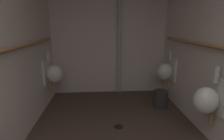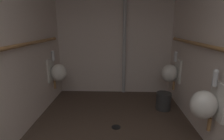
# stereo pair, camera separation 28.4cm
# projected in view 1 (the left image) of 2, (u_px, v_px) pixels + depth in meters

# --- Properties ---
(wall_back) EXTENTS (2.59, 0.06, 2.59)m
(wall_back) POSITION_uv_depth(u_px,v_px,m) (109.00, 35.00, 3.82)
(wall_back) COLOR beige
(wall_back) RESTS_ON ground
(urinal_left_mid) EXTENTS (0.32, 0.30, 0.76)m
(urinal_left_mid) POSITION_uv_depth(u_px,v_px,m) (53.00, 73.00, 3.31)
(urinal_left_mid) COLOR silver
(urinal_right_mid) EXTENTS (0.32, 0.30, 0.76)m
(urinal_right_mid) POSITION_uv_depth(u_px,v_px,m) (207.00, 100.00, 2.14)
(urinal_right_mid) COLOR silver
(urinal_right_far) EXTENTS (0.32, 0.30, 0.76)m
(urinal_right_far) POSITION_uv_depth(u_px,v_px,m) (166.00, 71.00, 3.48)
(urinal_right_far) COLOR silver
(supply_pipe_left) EXTENTS (0.06, 3.24, 0.06)m
(supply_pipe_left) POSITION_uv_depth(u_px,v_px,m) (6.00, 50.00, 1.81)
(supply_pipe_left) COLOR #9E7042
(supply_pipe_right) EXTENTS (0.06, 3.24, 0.06)m
(supply_pipe_right) POSITION_uv_depth(u_px,v_px,m) (222.00, 48.00, 1.99)
(supply_pipe_right) COLOR #9E7042
(standpipe_back_wall) EXTENTS (0.07, 0.07, 2.54)m
(standpipe_back_wall) POSITION_uv_depth(u_px,v_px,m) (119.00, 35.00, 3.73)
(standpipe_back_wall) COLOR #B2B2B2
(standpipe_back_wall) RESTS_ON ground
(floor_drain) EXTENTS (0.14, 0.14, 0.01)m
(floor_drain) POSITION_uv_depth(u_px,v_px,m) (119.00, 127.00, 2.67)
(floor_drain) COLOR black
(floor_drain) RESTS_ON ground
(waste_bin) EXTENTS (0.26, 0.26, 0.31)m
(waste_bin) POSITION_uv_depth(u_px,v_px,m) (160.00, 99.00, 3.31)
(waste_bin) COLOR #2D2D2D
(waste_bin) RESTS_ON ground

